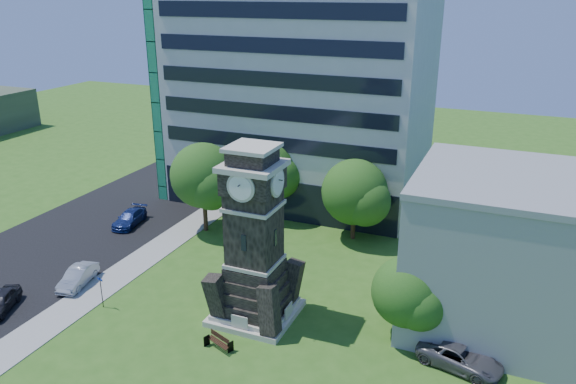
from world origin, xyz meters
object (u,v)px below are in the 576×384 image
at_px(car_east_lot, 460,357).
at_px(street_sign, 101,289).
at_px(car_street_north, 130,218).
at_px(car_street_south, 0,301).
at_px(car_street_mid, 78,277).
at_px(clock_tower, 254,246).
at_px(park_bench, 219,341).

distance_m(car_east_lot, street_sign, 24.45).
xyz_separation_m(car_street_north, car_east_lot, (31.84, -9.96, 0.03)).
xyz_separation_m(car_street_south, car_street_mid, (2.50, 4.92, 0.00)).
bearing_deg(clock_tower, car_street_mid, -174.19).
distance_m(clock_tower, car_street_mid, 15.18).
relative_size(clock_tower, car_street_mid, 2.94).
bearing_deg(car_street_north, car_east_lot, -27.44).
bearing_deg(car_street_north, park_bench, -48.36).
bearing_deg(car_street_mid, clock_tower, -7.06).
bearing_deg(park_bench, car_street_mid, -169.85).
distance_m(car_street_south, street_sign, 7.13).
distance_m(car_east_lot, park_bench, 14.77).
relative_size(car_east_lot, street_sign, 2.14).
bearing_deg(car_street_mid, park_bench, -24.46).
xyz_separation_m(car_street_mid, car_east_lot, (28.14, 1.09, 0.02)).
bearing_deg(clock_tower, car_street_south, -159.30).
distance_m(car_street_north, street_sign, 14.95).
height_order(car_street_south, car_east_lot, car_east_lot).
distance_m(car_street_mid, street_sign, 4.35).
relative_size(car_street_south, car_street_north, 0.87).
relative_size(car_east_lot, park_bench, 2.79).
bearing_deg(street_sign, clock_tower, 32.83).
distance_m(clock_tower, car_street_south, 18.64).
height_order(car_street_north, park_bench, car_street_north).
height_order(car_street_north, car_east_lot, car_east_lot).
bearing_deg(clock_tower, car_street_north, 152.11).
bearing_deg(car_street_north, clock_tower, -37.96).
bearing_deg(park_bench, car_street_north, 163.46).
bearing_deg(clock_tower, park_bench, -96.50).
bearing_deg(car_east_lot, clock_tower, 102.57).
bearing_deg(car_east_lot, car_street_mid, 106.36).
relative_size(car_street_mid, car_street_north, 0.90).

